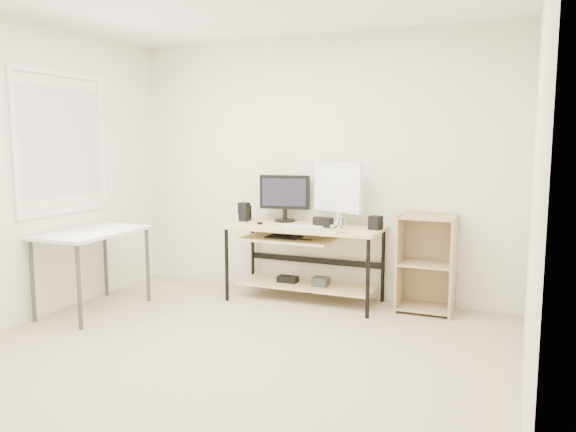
% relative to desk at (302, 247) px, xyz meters
% --- Properties ---
extents(room, '(4.01, 4.01, 2.62)m').
position_rel_desk_xyz_m(room, '(-0.11, -1.62, 0.78)').
color(room, '#B9A88E').
rests_on(room, ground).
extents(desk, '(1.50, 0.65, 0.75)m').
position_rel_desk_xyz_m(desk, '(0.00, 0.00, 0.00)').
color(desk, beige).
rests_on(desk, ground).
extents(side_table, '(0.60, 1.00, 0.75)m').
position_rel_desk_xyz_m(side_table, '(-1.65, -1.06, 0.13)').
color(side_table, white).
rests_on(side_table, ground).
extents(shelf_unit, '(0.50, 0.40, 0.90)m').
position_rel_desk_xyz_m(shelf_unit, '(1.18, 0.16, -0.09)').
color(shelf_unit, tan).
rests_on(shelf_unit, ground).
extents(black_monitor, '(0.52, 0.22, 0.47)m').
position_rel_desk_xyz_m(black_monitor, '(-0.27, 0.20, 0.48)').
color(black_monitor, black).
rests_on(black_monitor, desk).
extents(white_imac, '(0.55, 0.27, 0.61)m').
position_rel_desk_xyz_m(white_imac, '(0.30, 0.16, 0.56)').
color(white_imac, silver).
rests_on(white_imac, desk).
extents(keyboard, '(0.41, 0.20, 0.01)m').
position_rel_desk_xyz_m(keyboard, '(0.03, -0.05, 0.22)').
color(keyboard, white).
rests_on(keyboard, desk).
extents(mouse, '(0.09, 0.11, 0.03)m').
position_rel_desk_xyz_m(mouse, '(0.31, -0.03, 0.23)').
color(mouse, '#A9A9AE').
rests_on(mouse, desk).
extents(center_speaker, '(0.20, 0.12, 0.09)m').
position_rel_desk_xyz_m(center_speaker, '(0.21, 0.00, 0.26)').
color(center_speaker, black).
rests_on(center_speaker, desk).
extents(speaker_left, '(0.10, 0.10, 0.19)m').
position_rel_desk_xyz_m(speaker_left, '(-0.67, 0.05, 0.31)').
color(speaker_left, black).
rests_on(speaker_left, desk).
extents(speaker_right, '(0.13, 0.13, 0.13)m').
position_rel_desk_xyz_m(speaker_right, '(0.71, 0.04, 0.28)').
color(speaker_right, black).
rests_on(speaker_right, desk).
extents(audio_controller, '(0.09, 0.07, 0.16)m').
position_rel_desk_xyz_m(audio_controller, '(-0.67, 0.14, 0.29)').
color(audio_controller, black).
rests_on(audio_controller, desk).
extents(volume_puck, '(0.07, 0.07, 0.02)m').
position_rel_desk_xyz_m(volume_puck, '(-0.42, -0.08, 0.22)').
color(volume_puck, black).
rests_on(volume_puck, desk).
extents(smartphone, '(0.07, 0.11, 0.01)m').
position_rel_desk_xyz_m(smartphone, '(0.36, 0.01, 0.22)').
color(smartphone, black).
rests_on(smartphone, desk).
extents(coaster, '(0.12, 0.12, 0.01)m').
position_rel_desk_xyz_m(coaster, '(0.48, -0.28, 0.21)').
color(coaster, '#A47F4A').
rests_on(coaster, desk).
extents(drinking_glass, '(0.09, 0.09, 0.14)m').
position_rel_desk_xyz_m(drinking_glass, '(0.48, -0.28, 0.29)').
color(drinking_glass, white).
rests_on(drinking_glass, coaster).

